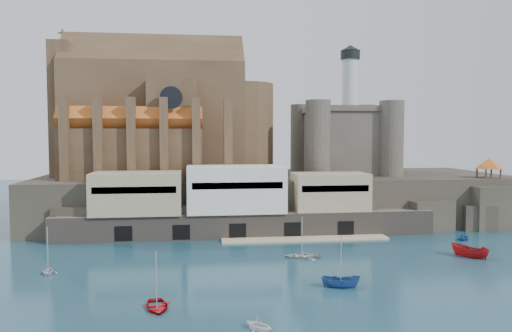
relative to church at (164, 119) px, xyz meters
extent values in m
plane|color=#183E50|center=(24.13, -41.85, -22.13)|extent=(300.00, 300.00, 0.00)
cube|color=#2A261F|center=(24.13, -1.85, -17.13)|extent=(100.00, 34.00, 10.00)
cube|color=#2A261F|center=(-13.87, -18.35, -19.13)|extent=(9.00, 5.00, 6.00)
cube|color=#2A261F|center=(2.13, -18.35, -19.13)|extent=(9.00, 5.00, 6.00)
cube|color=#2A261F|center=(19.13, -18.35, -19.13)|extent=(9.00, 5.00, 6.00)
cube|color=#2A261F|center=(36.13, -18.35, -19.13)|extent=(9.00, 5.00, 6.00)
cube|color=#2A261F|center=(52.13, -18.35, -19.13)|extent=(9.00, 5.00, 6.00)
cube|color=#6A6155|center=(16.13, -19.35, -19.88)|extent=(70.00, 6.00, 4.50)
cube|color=#D0B58A|center=(26.13, -23.85, -21.98)|extent=(30.00, 4.00, 0.40)
cube|color=black|center=(-5.87, -22.25, -20.53)|extent=(3.00, 0.40, 2.60)
cube|color=black|center=(4.13, -22.25, -20.53)|extent=(3.00, 0.40, 2.60)
cube|color=black|center=(14.13, -22.25, -20.53)|extent=(3.00, 0.40, 2.60)
cube|color=black|center=(24.13, -22.25, -20.53)|extent=(3.00, 0.40, 2.60)
cube|color=black|center=(34.13, -22.25, -20.53)|extent=(3.00, 0.40, 2.60)
cube|color=tan|center=(-3.87, -18.35, -13.88)|extent=(16.00, 9.00, 7.50)
cube|color=silver|center=(14.13, -18.35, -13.38)|extent=(18.00, 9.00, 8.50)
cube|color=tan|center=(32.13, -18.35, -14.13)|extent=(14.00, 8.00, 7.00)
cube|color=#493522|center=(-1.87, 0.15, -0.13)|extent=(38.00, 14.00, 24.00)
cube|color=#493522|center=(-1.87, 0.15, 11.87)|extent=(38.00, 13.01, 13.01)
cylinder|color=#493522|center=(17.13, 0.15, -2.13)|extent=(14.00, 14.00, 20.00)
cube|color=#493522|center=(2.13, 0.15, -2.13)|extent=(10.00, 20.00, 20.00)
cube|color=#493522|center=(-5.87, -9.35, -7.13)|extent=(28.00, 5.00, 10.00)
cube|color=#493522|center=(-5.87, 9.65, -7.13)|extent=(28.00, 5.00, 10.00)
cube|color=#C15B21|center=(-5.87, -9.35, -0.53)|extent=(28.00, 5.66, 5.66)
cube|color=#C15B21|center=(-5.87, 9.65, -0.53)|extent=(28.00, 5.66, 5.66)
cube|color=#493522|center=(-20.87, 0.15, 1.87)|extent=(4.00, 10.00, 28.00)
cylinder|color=black|center=(2.13, -11.90, 3.87)|extent=(4.40, 0.30, 4.40)
cube|color=#493522|center=(-17.87, -12.35, -4.13)|extent=(1.60, 2.20, 16.00)
cube|color=#493522|center=(-11.67, -12.35, -4.13)|extent=(1.60, 2.20, 16.00)
cube|color=#493522|center=(-5.47, -12.35, -4.13)|extent=(1.60, 2.20, 16.00)
cube|color=#493522|center=(0.73, -12.35, -4.13)|extent=(1.60, 2.20, 16.00)
cube|color=#493522|center=(6.93, -12.35, -4.13)|extent=(1.60, 2.20, 16.00)
cube|color=#493522|center=(13.13, -12.35, -4.13)|extent=(1.60, 2.20, 16.00)
cube|color=#474038|center=(40.13, -0.85, -5.13)|extent=(16.00, 16.00, 14.00)
cube|color=#474038|center=(40.13, -0.85, 2.27)|extent=(17.00, 17.00, 1.20)
cylinder|color=#474038|center=(32.13, -8.85, -4.13)|extent=(5.20, 5.20, 16.00)
cylinder|color=#474038|center=(48.13, -8.85, -4.13)|extent=(5.20, 5.20, 16.00)
cylinder|color=#474038|center=(32.13, 7.15, -4.13)|extent=(5.20, 5.20, 16.00)
cylinder|color=#474038|center=(48.13, 7.15, -4.13)|extent=(5.20, 5.20, 16.00)
cylinder|color=silver|center=(42.13, 1.15, 7.87)|extent=(3.60, 3.60, 12.00)
cylinder|color=black|center=(42.13, 1.15, 14.87)|extent=(4.40, 4.40, 2.00)
cone|color=black|center=(42.13, 1.15, 16.47)|extent=(4.60, 4.60, 1.40)
cube|color=#2A261F|center=(66.13, -15.85, -17.78)|extent=(12.00, 10.00, 8.70)
cube|color=#2A261F|center=(62.13, -18.85, -19.63)|extent=(6.00, 5.00, 5.00)
cube|color=#2A261F|center=(71.13, -13.85, -19.13)|extent=(5.00, 4.00, 6.00)
cube|color=#493522|center=(66.13, -15.85, -13.28)|extent=(4.20, 4.20, 0.30)
cylinder|color=#493522|center=(64.53, -17.45, -11.83)|extent=(0.36, 0.36, 3.20)
cylinder|color=#493522|center=(67.73, -17.45, -11.83)|extent=(0.36, 0.36, 3.20)
cylinder|color=#493522|center=(64.53, -14.25, -11.83)|extent=(0.36, 0.36, 3.20)
cylinder|color=#493522|center=(67.73, -14.25, -11.83)|extent=(0.36, 0.36, 3.20)
pyramid|color=#C15B21|center=(66.13, -15.85, -9.13)|extent=(6.40, 6.40, 2.20)
imported|color=#B50407|center=(2.26, -56.63, -22.13)|extent=(3.72, 1.61, 5.04)
imported|color=white|center=(12.46, -63.85, -22.13)|extent=(3.11, 3.10, 3.16)
imported|color=#224A8B|center=(24.25, -51.86, -22.13)|extent=(2.20, 2.17, 4.74)
imported|color=silver|center=(-13.29, -41.12, -22.13)|extent=(2.82, 1.85, 3.12)
imported|color=#A91516|center=(48.33, -39.61, -22.13)|extent=(3.11, 3.12, 5.82)
imported|color=beige|center=(22.74, -36.63, -22.13)|extent=(1.41, 3.94, 5.41)
imported|color=#1A4B97|center=(54.13, -27.85, -22.13)|extent=(3.15, 3.40, 3.37)
camera|label=1|loc=(6.34, -110.50, -3.32)|focal=35.00mm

